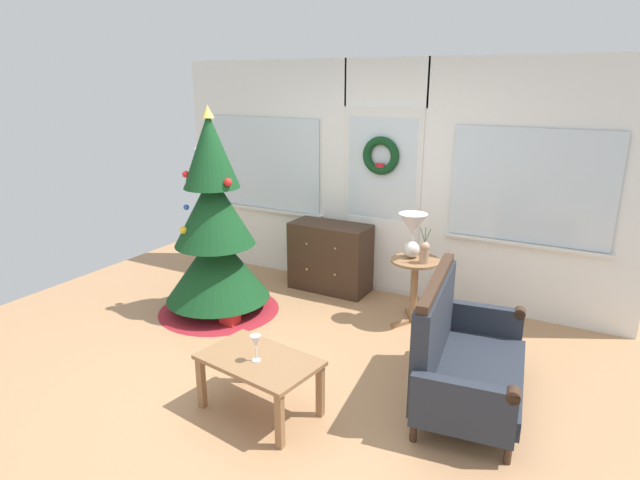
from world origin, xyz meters
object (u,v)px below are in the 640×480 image
object	(u,v)px
christmas_tree	(215,238)
gift_box	(230,317)
table_lamp	(413,229)
wine_glass	(256,342)
dresser_cabinet	(330,257)
coffee_table	(259,366)
side_table	(415,278)
flower_vase	(424,251)
settee_sofa	(459,353)

from	to	relation	value
christmas_tree	gift_box	size ratio (longest dim) A/B	12.92
table_lamp	wine_glass	distance (m)	2.12
dresser_cabinet	table_lamp	world-z (taller)	table_lamp
wine_glass	coffee_table	bearing A→B (deg)	95.74
dresser_cabinet	christmas_tree	bearing A→B (deg)	-124.82
side_table	coffee_table	distance (m)	2.02
flower_vase	wine_glass	size ratio (longest dim) A/B	1.79
table_lamp	wine_glass	size ratio (longest dim) A/B	2.26
christmas_tree	wine_glass	xyz separation A→B (m)	(1.41, -1.30, -0.21)
dresser_cabinet	flower_vase	size ratio (longest dim) A/B	2.58
side_table	table_lamp	distance (m)	0.48
christmas_tree	side_table	xyz separation A→B (m)	(1.88, 0.70, -0.31)
christmas_tree	gift_box	xyz separation A→B (m)	(0.33, -0.24, -0.70)
side_table	table_lamp	bearing A→B (deg)	146.31
coffee_table	side_table	bearing A→B (deg)	76.42
gift_box	table_lamp	bearing A→B (deg)	33.11
table_lamp	wine_glass	bearing A→B (deg)	-101.38
flower_vase	gift_box	size ratio (longest dim) A/B	2.15
christmas_tree	coffee_table	xyz separation A→B (m)	(1.41, -1.26, -0.42)
christmas_tree	dresser_cabinet	xyz separation A→B (m)	(0.75, 1.08, -0.40)
dresser_cabinet	table_lamp	xyz separation A→B (m)	(1.07, -0.34, 0.56)
table_lamp	christmas_tree	bearing A→B (deg)	-157.91
christmas_tree	gift_box	world-z (taller)	christmas_tree
coffee_table	wine_glass	xyz separation A→B (m)	(0.00, -0.04, 0.21)
table_lamp	side_table	bearing A→B (deg)	-33.69
table_lamp	wine_glass	world-z (taller)	table_lamp
settee_sofa	dresser_cabinet	bearing A→B (deg)	141.30
christmas_tree	coffee_table	bearing A→B (deg)	-41.90
settee_sofa	table_lamp	size ratio (longest dim) A/B	3.26
gift_box	coffee_table	bearing A→B (deg)	-43.61
flower_vase	wine_glass	bearing A→B (deg)	-106.38
coffee_table	gift_box	distance (m)	1.52
christmas_tree	table_lamp	distance (m)	1.98
table_lamp	gift_box	size ratio (longest dim) A/B	2.71
dresser_cabinet	flower_vase	xyz separation A→B (m)	(1.23, -0.44, 0.39)
wine_glass	gift_box	size ratio (longest dim) A/B	1.20
settee_sofa	side_table	xyz separation A→B (m)	(-0.73, 1.11, 0.10)
dresser_cabinet	coffee_table	bearing A→B (deg)	-74.35
settee_sofa	coffee_table	xyz separation A→B (m)	(-1.21, -0.85, -0.01)
dresser_cabinet	side_table	distance (m)	1.20
dresser_cabinet	flower_vase	distance (m)	1.36
settee_sofa	wine_glass	distance (m)	1.51
table_lamp	dresser_cabinet	bearing A→B (deg)	162.36
dresser_cabinet	wine_glass	size ratio (longest dim) A/B	4.64
dresser_cabinet	wine_glass	world-z (taller)	dresser_cabinet
wine_glass	gift_box	distance (m)	1.60
table_lamp	flower_vase	world-z (taller)	table_lamp
coffee_table	wine_glass	world-z (taller)	wine_glass
side_table	flower_vase	world-z (taller)	flower_vase
settee_sofa	flower_vase	xyz separation A→B (m)	(-0.63, 1.05, 0.40)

